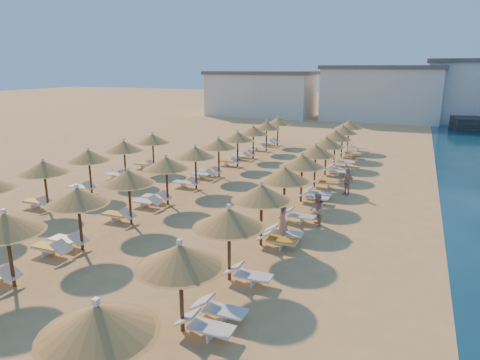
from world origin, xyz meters
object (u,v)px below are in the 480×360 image
at_px(beachgoer_c, 347,181).
at_px(beachgoer_b, 317,210).
at_px(parasol_row_east, 294,168).
at_px(beachgoer_a, 283,220).
at_px(parasol_row_west, 182,158).

distance_m(beachgoer_c, beachgoer_b, 5.59).
xyz_separation_m(parasol_row_east, beachgoer_a, (0.68, -4.07, -1.27)).
relative_size(beachgoer_c, beachgoer_b, 1.02).
bearing_deg(parasol_row_east, parasol_row_west, 180.00).
bearing_deg(beachgoer_b, beachgoer_a, -44.96).
height_order(parasol_row_west, beachgoer_b, parasol_row_west).
bearing_deg(beachgoer_a, parasol_row_east, 171.60).
distance_m(beachgoer_a, beachgoer_c, 8.04).
relative_size(parasol_row_west, beachgoer_b, 24.40).
relative_size(parasol_row_east, beachgoer_a, 20.08).
bearing_deg(parasol_row_west, parasol_row_east, 0.00).
distance_m(parasol_row_west, beachgoer_a, 8.31).
bearing_deg(parasol_row_east, beachgoer_b, -46.86).
height_order(parasol_row_east, parasol_row_west, same).
bearing_deg(beachgoer_c, parasol_row_east, -82.08).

